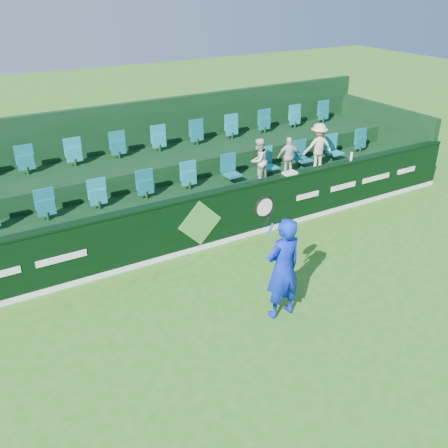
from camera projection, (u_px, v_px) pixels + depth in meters
ground at (307, 346)px, 8.58m from camera, size 60.00×60.00×0.00m
sponsor_hoarding at (198, 222)px, 11.36m from camera, size 16.00×0.25×1.35m
stand_tier_front at (177, 215)px, 12.33m from camera, size 16.00×2.00×0.80m
stand_tier_back at (147, 181)px, 13.68m from camera, size 16.00×1.80×1.30m
stand_rear at (139, 157)px, 13.77m from camera, size 16.00×4.10×2.60m
seat_row_front at (169, 184)px, 12.32m from camera, size 13.50×0.50×0.60m
seat_row_back at (140, 145)px, 13.49m from camera, size 13.50×0.50×0.60m
tennis_player at (283, 268)px, 8.95m from camera, size 1.16×0.49×2.63m
spectator_left at (259, 161)px, 12.99m from camera, size 0.69×0.62×1.18m
spectator_middle at (289, 156)px, 13.46m from camera, size 0.67×0.46×1.06m
spectator_right at (318, 146)px, 13.87m from camera, size 0.93×0.68×1.30m
towel at (290, 173)px, 12.21m from camera, size 0.34×0.22×0.05m
drinks_bottle at (351, 156)px, 13.08m from camera, size 0.07×0.07×0.22m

